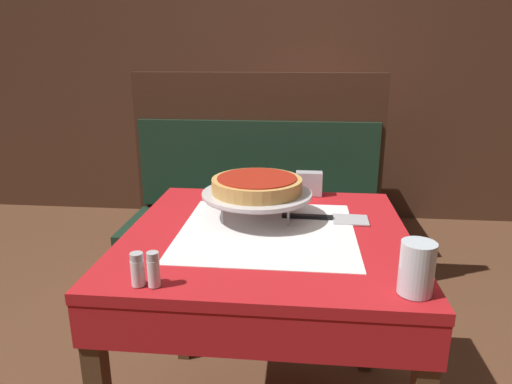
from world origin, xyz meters
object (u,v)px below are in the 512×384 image
Objects in this scene: water_glass_near at (417,268)px; pizza_pan_stand at (257,195)px; dining_table_front at (267,259)px; salt_shaker at (138,270)px; pizza_server at (330,218)px; condiment_caddy at (294,127)px; dining_table_rear at (309,152)px; deep_dish_pizza at (257,185)px; booth_bench at (254,243)px; napkin_holder at (309,183)px; pepper_shaker at (154,270)px.

pizza_pan_stand is at bearing 131.90° from water_glass_near.
salt_shaker reaches higher than dining_table_front.
salt_shaker is at bearing -126.18° from dining_table_front.
pizza_server is 1.70× the size of condiment_caddy.
pizza_server is 0.50m from water_glass_near.
water_glass_near is 2.17m from condiment_caddy.
pizza_pan_stand is at bearing -176.43° from pizza_server.
water_glass_near reaches higher than pizza_server.
deep_dish_pizza is at bearing -96.57° from dining_table_rear.
booth_bench is 7.95× the size of condiment_caddy.
pizza_pan_stand is 0.33m from napkin_holder.
pizza_pan_stand is 2.15× the size of condiment_caddy.
napkin_holder reaches higher than dining_table_front.
napkin_holder is (0.13, 0.39, 0.14)m from dining_table_front.
water_glass_near is 1.45× the size of pepper_shaker.
pepper_shaker is (-0.24, -0.38, 0.14)m from dining_table_front.
dining_table_front is 1.80m from condiment_caddy.
dining_table_rear is 1.69m from deep_dish_pizza.
dining_table_rear is at bearing 78.79° from salt_shaker.
napkin_holder is 1.42m from condiment_caddy.
napkin_holder is (-0.02, -1.38, 0.17)m from dining_table_rear.
pepper_shaker is at bearing -115.74° from napkin_holder.
dining_table_rear is 2.81× the size of deep_dish_pizza.
dining_table_rear is at bearing -15.88° from condiment_caddy.
napkin_holder is (0.17, 0.28, -0.04)m from pizza_pan_stand.
deep_dish_pizza is at bearing -92.97° from condiment_caddy.
condiment_caddy is (-0.08, 1.41, -0.00)m from napkin_holder.
water_glass_near is (0.40, -0.45, -0.02)m from pizza_pan_stand.
dining_table_front is 0.97m from booth_bench.
salt_shaker is at bearing -115.95° from pizza_pan_stand.
pizza_pan_stand is at bearing 112.19° from dining_table_front.
booth_bench is at bearing 112.94° from pizza_server.
salt_shaker is (-0.42, -2.14, 0.16)m from dining_table_rear.
water_glass_near is at bearing -43.83° from dining_table_front.
pizza_pan_stand is at bearing 116.57° from deep_dish_pizza.
dining_table_rear is 1.66m from pizza_server.
booth_bench is 1.37m from salt_shaker.
pizza_pan_stand is 4.19× the size of pepper_shaker.
napkin_holder reaches higher than salt_shaker.
dining_table_rear is at bearing 85.15° from dining_table_front.
deep_dish_pizza reaches higher than water_glass_near.
deep_dish_pizza is at bearing -63.43° from pizza_pan_stand.
pepper_shaker is (-0.60, -0.03, -0.02)m from water_glass_near.
water_glass_near is 0.60m from pepper_shaker.
dining_table_rear is 0.96m from booth_bench.
salt_shaker is at bearing -177.51° from water_glass_near.
booth_bench is at bearing -108.23° from dining_table_rear.
deep_dish_pizza is at bearing -121.41° from napkin_holder.
pizza_pan_stand is at bearing -96.57° from dining_table_rear.
deep_dish_pizza is 2.92× the size of napkin_holder.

